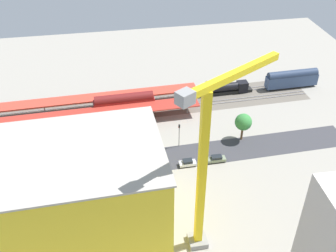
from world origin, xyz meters
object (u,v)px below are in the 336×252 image
at_px(passenger_coach, 292,78).
at_px(parked_car_4, 84,175).
at_px(street_tree_0, 243,122).
at_px(street_tree_2, 33,145).
at_px(parked_car_1, 188,163).
at_px(street_tree_3, 128,136).
at_px(construction_building, 81,195).
at_px(traffic_light, 179,132).
at_px(platform_canopy_near, 95,113).
at_px(box_truck_0, 48,177).
at_px(parked_car_5, 49,179).
at_px(street_tree_1, 117,135).
at_px(parked_car_6, 12,184).
at_px(parked_car_3, 121,171).
at_px(parked_car_2, 151,168).
at_px(freight_coach_far, 124,103).
at_px(platform_canopy_far, 93,98).
at_px(parked_car_0, 216,159).
at_px(locomotive, 227,88).
at_px(tower_crane, 208,160).

distance_m(passenger_coach, parked_car_4, 72.90).
bearing_deg(street_tree_0, street_tree_2, 0.16).
xyz_separation_m(parked_car_1, street_tree_2, (36.27, -7.79, 4.51)).
xyz_separation_m(street_tree_2, street_tree_3, (-22.69, 0.18, -0.10)).
height_order(construction_building, traffic_light, construction_building).
relative_size(parked_car_4, street_tree_3, 0.58).
height_order(platform_canopy_near, box_truck_0, platform_canopy_near).
distance_m(parked_car_5, street_tree_1, 19.22).
height_order(parked_car_5, parked_car_6, parked_car_6).
bearing_deg(street_tree_2, parked_car_3, 158.85).
relative_size(parked_car_5, parked_car_6, 0.96).
relative_size(platform_canopy_near, street_tree_2, 7.65).
relative_size(platform_canopy_near, parked_car_6, 12.93).
xyz_separation_m(parked_car_2, street_tree_2, (27.13, -7.96, 4.50)).
bearing_deg(street_tree_0, parked_car_1, 25.86).
xyz_separation_m(street_tree_0, street_tree_2, (52.63, 0.15, -0.17)).
xyz_separation_m(street_tree_1, street_tree_3, (-2.70, 1.42, 0.32)).
bearing_deg(platform_canopy_near, parked_car_4, 80.82).
distance_m(freight_coach_far, parked_car_1, 29.13).
distance_m(parked_car_5, parked_car_6, 8.30).
distance_m(platform_canopy_far, parked_car_0, 41.44).
xyz_separation_m(platform_canopy_far, freight_coach_far, (-8.82, 3.55, -0.58)).
height_order(parked_car_2, street_tree_1, street_tree_1).
height_order(locomotive, street_tree_2, street_tree_2).
height_order(parked_car_2, parked_car_5, parked_car_2).
relative_size(parked_car_6, construction_building, 0.15).
xyz_separation_m(construction_building, box_truck_0, (8.68, -16.20, -8.56)).
height_order(platform_canopy_near, street_tree_1, street_tree_1).
height_order(parked_car_3, parked_car_5, parked_car_3).
height_order(box_truck_0, traffic_light, traffic_light).
bearing_deg(street_tree_0, traffic_light, 0.00).
bearing_deg(traffic_light, street_tree_2, 0.23).
xyz_separation_m(parked_car_0, parked_car_2, (16.45, 0.35, -0.01)).
relative_size(construction_building, street_tree_2, 4.04).
distance_m(parked_car_4, tower_crane, 37.69).
height_order(platform_canopy_near, construction_building, construction_building).
height_order(parked_car_5, street_tree_3, street_tree_3).
relative_size(parked_car_0, construction_building, 0.15).
height_order(parked_car_5, street_tree_0, street_tree_0).
xyz_separation_m(freight_coach_far, parked_car_0, (-20.29, 25.77, -2.56)).
bearing_deg(platform_canopy_near, parked_car_1, 134.45).
bearing_deg(parked_car_4, tower_crane, 135.74).
xyz_separation_m(locomotive, traffic_light, (20.06, 23.59, 2.72)).
bearing_deg(box_truck_0, platform_canopy_far, -111.06).
distance_m(box_truck_0, street_tree_3, 21.23).
bearing_deg(parked_car_3, parked_car_5, -0.20).
height_order(tower_crane, street_tree_2, tower_crane).
relative_size(passenger_coach, street_tree_2, 2.22).
bearing_deg(parked_car_5, parked_car_6, 1.76).
height_order(freight_coach_far, street_tree_0, street_tree_0).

